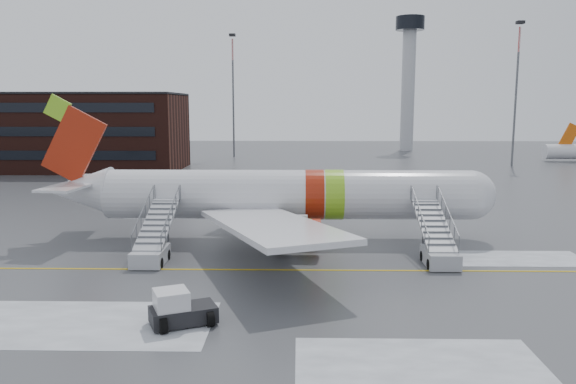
{
  "coord_description": "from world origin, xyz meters",
  "views": [
    {
      "loc": [
        5.11,
        -35.3,
        10.31
      ],
      "look_at": [
        4.33,
        5.51,
        4.0
      ],
      "focal_mm": 35.0,
      "sensor_mm": 36.0,
      "label": 1
    }
  ],
  "objects_px": {
    "airliner": "(276,195)",
    "airstair_aft": "(153,245)",
    "airstair_fwd": "(438,247)",
    "pushback_tug": "(179,309)"
  },
  "relations": [
    {
      "from": "airliner",
      "to": "airstair_aft",
      "type": "relative_size",
      "value": 4.55
    },
    {
      "from": "airstair_fwd",
      "to": "pushback_tug",
      "type": "height_order",
      "value": "airstair_fwd"
    },
    {
      "from": "airliner",
      "to": "pushback_tug",
      "type": "height_order",
      "value": "airliner"
    },
    {
      "from": "airstair_aft",
      "to": "pushback_tug",
      "type": "height_order",
      "value": "airstair_aft"
    },
    {
      "from": "airstair_aft",
      "to": "pushback_tug",
      "type": "bearing_deg",
      "value": -69.7
    },
    {
      "from": "airstair_aft",
      "to": "pushback_tug",
      "type": "distance_m",
      "value": 11.74
    },
    {
      "from": "pushback_tug",
      "to": "airstair_fwd",
      "type": "bearing_deg",
      "value": 36.54
    },
    {
      "from": "airstair_aft",
      "to": "airliner",
      "type": "bearing_deg",
      "value": 39.27
    },
    {
      "from": "airstair_fwd",
      "to": "airstair_aft",
      "type": "relative_size",
      "value": 1.0
    },
    {
      "from": "airstair_fwd",
      "to": "airstair_aft",
      "type": "distance_m",
      "value": 18.94
    }
  ]
}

